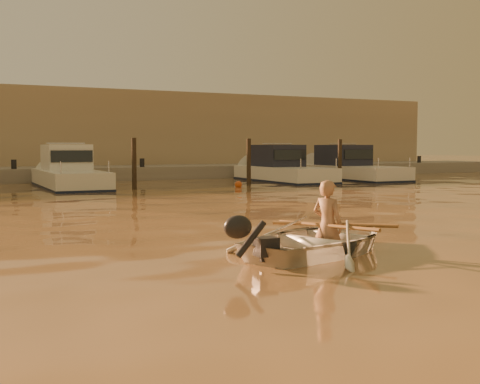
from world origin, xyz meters
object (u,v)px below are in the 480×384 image
dinghy (324,239)px  waterfront_building (73,134)px  moored_boat_5 (351,167)px  moored_boat_4 (284,168)px  moored_boat_2 (69,172)px  person (328,225)px

dinghy → waterfront_building: (1.48, 28.14, 2.19)m
dinghy → moored_boat_5: bearing=-60.9°
moored_boat_4 → moored_boat_5: bearing=0.0°
moored_boat_5 → waterfront_building: (-11.76, 11.00, 1.77)m
moored_boat_2 → person: bearing=-87.1°
dinghy → waterfront_building: 28.26m
moored_boat_2 → waterfront_building: waterfront_building is taller
dinghy → moored_boat_5: moored_boat_5 is taller
moored_boat_2 → waterfront_building: 11.37m
dinghy → person: (0.09, 0.04, 0.21)m
moored_boat_2 → moored_boat_4: 10.08m
moored_boat_2 → moored_boat_5: same height
moored_boat_5 → moored_boat_4: bearing=180.0°
moored_boat_2 → moored_boat_4: size_ratio=1.02×
moored_boat_2 → moored_boat_5: (14.03, 0.00, 0.00)m
person → moored_boat_2: bearing=-20.3°
moored_boat_5 → moored_boat_2: bearing=180.0°
moored_boat_2 → moored_boat_4: bearing=0.0°
person → moored_boat_4: moored_boat_4 is taller
moored_boat_4 → waterfront_building: size_ratio=0.15×
moored_boat_2 → moored_boat_5: 14.03m
moored_boat_2 → moored_boat_5: size_ratio=0.94×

